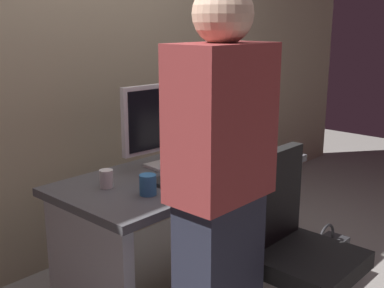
{
  "coord_description": "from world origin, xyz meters",
  "views": [
    {
      "loc": [
        -1.81,
        -1.71,
        1.5
      ],
      "look_at": [
        0.0,
        -0.05,
        0.88
      ],
      "focal_mm": 45.28,
      "sensor_mm": 36.0,
      "label": 1
    }
  ],
  "objects_px": {
    "desk": "(185,208)",
    "cup_by_monitor": "(106,179)",
    "monitor": "(165,120)",
    "person_at_desk": "(220,199)",
    "office_chair": "(295,263)",
    "handbag": "(325,263)",
    "book_stack": "(220,148)",
    "keyboard": "(186,175)",
    "cup_near_keyboard": "(148,185)",
    "mouse": "(225,162)"
  },
  "relations": [
    {
      "from": "person_at_desk",
      "to": "book_stack",
      "type": "xyz_separation_m",
      "value": [
        0.83,
        0.68,
        -0.08
      ]
    },
    {
      "from": "desk",
      "to": "keyboard",
      "type": "height_order",
      "value": "keyboard"
    },
    {
      "from": "desk",
      "to": "cup_by_monitor",
      "type": "height_order",
      "value": "cup_by_monitor"
    },
    {
      "from": "book_stack",
      "to": "person_at_desk",
      "type": "bearing_deg",
      "value": -140.89
    },
    {
      "from": "monitor",
      "to": "cup_near_keyboard",
      "type": "height_order",
      "value": "monitor"
    },
    {
      "from": "book_stack",
      "to": "handbag",
      "type": "xyz_separation_m",
      "value": [
        0.22,
        -0.62,
        -0.63
      ]
    },
    {
      "from": "cup_near_keyboard",
      "to": "office_chair",
      "type": "bearing_deg",
      "value": -55.17
    },
    {
      "from": "keyboard",
      "to": "cup_by_monitor",
      "type": "distance_m",
      "value": 0.41
    },
    {
      "from": "monitor",
      "to": "cup_near_keyboard",
      "type": "bearing_deg",
      "value": -144.39
    },
    {
      "from": "office_chair",
      "to": "handbag",
      "type": "height_order",
      "value": "office_chair"
    },
    {
      "from": "monitor",
      "to": "person_at_desk",
      "type": "bearing_deg",
      "value": -120.02
    },
    {
      "from": "cup_by_monitor",
      "to": "book_stack",
      "type": "distance_m",
      "value": 0.85
    },
    {
      "from": "mouse",
      "to": "handbag",
      "type": "relative_size",
      "value": 0.26
    },
    {
      "from": "person_at_desk",
      "to": "monitor",
      "type": "distance_m",
      "value": 0.86
    },
    {
      "from": "desk",
      "to": "cup_by_monitor",
      "type": "relative_size",
      "value": 16.29
    },
    {
      "from": "cup_near_keyboard",
      "to": "cup_by_monitor",
      "type": "bearing_deg",
      "value": 106.71
    },
    {
      "from": "person_at_desk",
      "to": "handbag",
      "type": "xyz_separation_m",
      "value": [
        1.05,
        0.06,
        -0.7
      ]
    },
    {
      "from": "office_chair",
      "to": "cup_by_monitor",
      "type": "relative_size",
      "value": 10.75
    },
    {
      "from": "person_at_desk",
      "to": "mouse",
      "type": "relative_size",
      "value": 16.39
    },
    {
      "from": "office_chair",
      "to": "desk",
      "type": "bearing_deg",
      "value": 89.15
    },
    {
      "from": "desk",
      "to": "office_chair",
      "type": "bearing_deg",
      "value": -90.85
    },
    {
      "from": "person_at_desk",
      "to": "office_chair",
      "type": "bearing_deg",
      "value": -11.73
    },
    {
      "from": "handbag",
      "to": "office_chair",
      "type": "bearing_deg",
      "value": -166.18
    },
    {
      "from": "desk",
      "to": "keyboard",
      "type": "xyz_separation_m",
      "value": [
        -0.09,
        -0.09,
        0.23
      ]
    },
    {
      "from": "desk",
      "to": "office_chair",
      "type": "height_order",
      "value": "office_chair"
    },
    {
      "from": "cup_by_monitor",
      "to": "mouse",
      "type": "bearing_deg",
      "value": -15.45
    },
    {
      "from": "office_chair",
      "to": "cup_by_monitor",
      "type": "distance_m",
      "value": 0.97
    },
    {
      "from": "book_stack",
      "to": "desk",
      "type": "bearing_deg",
      "value": -169.81
    },
    {
      "from": "monitor",
      "to": "mouse",
      "type": "relative_size",
      "value": 5.41
    },
    {
      "from": "keyboard",
      "to": "cup_near_keyboard",
      "type": "bearing_deg",
      "value": -171.03
    },
    {
      "from": "office_chair",
      "to": "book_stack",
      "type": "xyz_separation_m",
      "value": [
        0.39,
        0.77,
        0.34
      ]
    },
    {
      "from": "keyboard",
      "to": "book_stack",
      "type": "height_order",
      "value": "book_stack"
    },
    {
      "from": "cup_by_monitor",
      "to": "book_stack",
      "type": "height_order",
      "value": "cup_by_monitor"
    },
    {
      "from": "monitor",
      "to": "handbag",
      "type": "distance_m",
      "value": 1.25
    },
    {
      "from": "monitor",
      "to": "cup_by_monitor",
      "type": "xyz_separation_m",
      "value": [
        -0.44,
        -0.05,
        -0.21
      ]
    },
    {
      "from": "office_chair",
      "to": "mouse",
      "type": "bearing_deg",
      "value": 69.78
    },
    {
      "from": "cup_near_keyboard",
      "to": "handbag",
      "type": "height_order",
      "value": "cup_near_keyboard"
    },
    {
      "from": "mouse",
      "to": "cup_by_monitor",
      "type": "height_order",
      "value": "cup_by_monitor"
    },
    {
      "from": "cup_near_keyboard",
      "to": "handbag",
      "type": "xyz_separation_m",
      "value": [
        1.0,
        -0.41,
        -0.64
      ]
    },
    {
      "from": "person_at_desk",
      "to": "monitor",
      "type": "relative_size",
      "value": 3.03
    },
    {
      "from": "person_at_desk",
      "to": "cup_by_monitor",
      "type": "height_order",
      "value": "person_at_desk"
    },
    {
      "from": "mouse",
      "to": "handbag",
      "type": "distance_m",
      "value": 0.85
    },
    {
      "from": "desk",
      "to": "book_stack",
      "type": "distance_m",
      "value": 0.47
    },
    {
      "from": "desk",
      "to": "person_at_desk",
      "type": "bearing_deg",
      "value": -126.54
    },
    {
      "from": "desk",
      "to": "handbag",
      "type": "height_order",
      "value": "desk"
    },
    {
      "from": "keyboard",
      "to": "office_chair",
      "type": "bearing_deg",
      "value": -83.4
    },
    {
      "from": "person_at_desk",
      "to": "book_stack",
      "type": "height_order",
      "value": "person_at_desk"
    },
    {
      "from": "desk",
      "to": "keyboard",
      "type": "bearing_deg",
      "value": -135.87
    },
    {
      "from": "handbag",
      "to": "desk",
      "type": "bearing_deg",
      "value": 137.78
    },
    {
      "from": "monitor",
      "to": "cup_near_keyboard",
      "type": "xyz_separation_m",
      "value": [
        -0.37,
        -0.27,
        -0.21
      ]
    }
  ]
}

